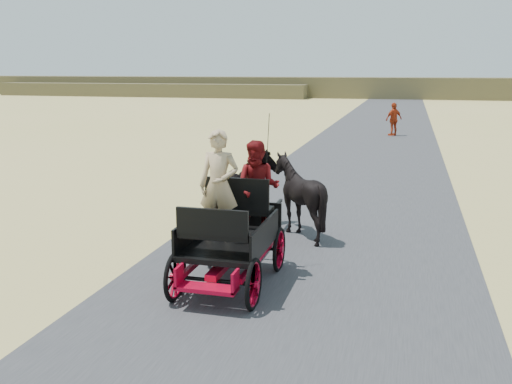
% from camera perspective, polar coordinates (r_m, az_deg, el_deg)
% --- Properties ---
extents(ground, '(140.00, 140.00, 0.00)m').
position_cam_1_polar(ground, '(8.90, 3.32, -10.67)').
color(ground, tan).
extents(road, '(6.00, 140.00, 0.01)m').
position_cam_1_polar(road, '(8.90, 3.32, -10.64)').
color(road, '#38383A').
rests_on(road, ground).
extents(ridge_far, '(140.00, 6.00, 2.40)m').
position_cam_1_polar(ridge_far, '(70.09, 13.87, 10.08)').
color(ridge_far, brown).
rests_on(ridge_far, ground).
extents(ridge_near, '(40.00, 4.00, 1.60)m').
position_cam_1_polar(ridge_near, '(73.26, -10.76, 9.99)').
color(ridge_near, brown).
rests_on(ridge_near, ground).
extents(carriage, '(1.30, 2.40, 0.72)m').
position_cam_1_polar(carriage, '(9.40, -2.54, -7.02)').
color(carriage, black).
rests_on(carriage, ground).
extents(horse_left, '(0.91, 2.01, 1.70)m').
position_cam_1_polar(horse_left, '(12.19, -0.80, -0.12)').
color(horse_left, black).
rests_on(horse_left, ground).
extents(horse_right, '(1.37, 1.54, 1.70)m').
position_cam_1_polar(horse_right, '(11.94, 4.29, -0.41)').
color(horse_right, black).
rests_on(horse_right, ground).
extents(driver_man, '(0.66, 0.43, 1.80)m').
position_cam_1_polar(driver_man, '(9.17, -3.71, 0.64)').
color(driver_man, tan).
rests_on(driver_man, carriage).
extents(passenger_woman, '(0.77, 0.60, 1.58)m').
position_cam_1_polar(passenger_woman, '(9.57, 0.19, 0.47)').
color(passenger_woman, '#660C0F').
rests_on(passenger_woman, carriage).
extents(pedestrian, '(1.03, 1.00, 1.73)m').
position_cam_1_polar(pedestrian, '(30.77, 13.62, 7.09)').
color(pedestrian, '#AC3213').
rests_on(pedestrian, ground).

